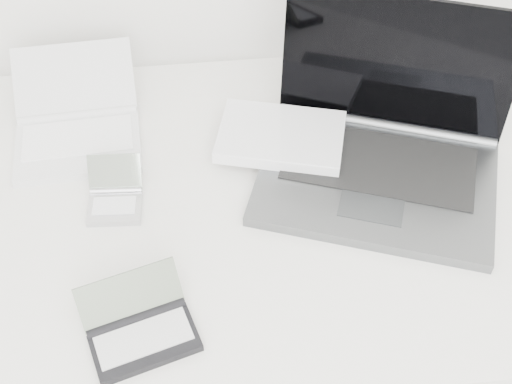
{
  "coord_description": "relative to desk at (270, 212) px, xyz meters",
  "views": [
    {
      "loc": [
        -0.12,
        0.7,
        1.72
      ],
      "look_at": [
        -0.03,
        1.51,
        0.79
      ],
      "focal_mm": 50.0,
      "sensor_mm": 36.0,
      "label": 1
    }
  ],
  "objects": [
    {
      "name": "desk",
      "position": [
        0.0,
        0.0,
        0.0
      ],
      "size": [
        1.6,
        0.8,
        0.73
      ],
      "color": "white",
      "rests_on": "ground"
    },
    {
      "name": "laptop_large",
      "position": [
        0.18,
        0.06,
        0.09
      ],
      "size": [
        0.56,
        0.46,
        0.29
      ],
      "rotation": [
        0.0,
        0.0,
        -0.35
      ],
      "color": "#585B5D",
      "rests_on": "desk"
    },
    {
      "name": "netbook_open_white",
      "position": [
        -0.36,
        0.2,
        0.07
      ],
      "size": [
        0.25,
        0.3,
        0.1
      ],
      "rotation": [
        0.0,
        0.0,
        0.05
      ],
      "color": "white",
      "rests_on": "desk"
    },
    {
      "name": "pda_silver",
      "position": [
        -0.28,
        0.01,
        0.06
      ],
      "size": [
        0.1,
        0.12,
        0.07
      ],
      "rotation": [
        0.0,
        0.0,
        -0.06
      ],
      "color": "#B8B8BC",
      "rests_on": "desk"
    },
    {
      "name": "palmtop_charcoal",
      "position": [
        -0.23,
        -0.27,
        0.06
      ],
      "size": [
        0.19,
        0.18,
        0.08
      ],
      "rotation": [
        0.0,
        0.0,
        0.29
      ],
      "color": "black",
      "rests_on": "desk"
    }
  ]
}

